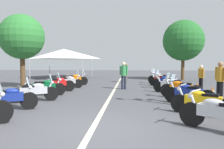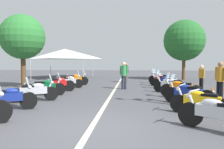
{
  "view_description": "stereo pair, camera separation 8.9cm",
  "coord_description": "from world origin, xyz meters",
  "views": [
    {
      "loc": [
        -5.47,
        -0.97,
        1.75
      ],
      "look_at": [
        6.16,
        0.0,
        1.07
      ],
      "focal_mm": 34.34,
      "sensor_mm": 36.0,
      "label": 1
    },
    {
      "loc": [
        -5.47,
        -1.06,
        1.75
      ],
      "look_at": [
        6.16,
        0.0,
        1.07
      ],
      "focal_mm": 34.34,
      "sensor_mm": 36.0,
      "label": 2
    }
  ],
  "objects": [
    {
      "name": "traffic_cone_1",
      "position": [
        5.04,
        -4.89,
        0.29
      ],
      "size": [
        0.36,
        0.36,
        0.61
      ],
      "color": "orange",
      "rests_on": "ground_plane"
    },
    {
      "name": "bystander_0",
      "position": [
        7.96,
        -5.3,
        0.92
      ],
      "size": [
        0.51,
        0.32,
        1.58
      ],
      "rotation": [
        0.0,
        0.0,
        1.88
      ],
      "color": "black",
      "rests_on": "ground_plane"
    },
    {
      "name": "bystander_2",
      "position": [
        8.26,
        -0.58,
        1.03
      ],
      "size": [
        0.32,
        0.53,
        1.75
      ],
      "rotation": [
        0.0,
        0.0,
        3.03
      ],
      "color": "#1E2338",
      "rests_on": "ground_plane"
    },
    {
      "name": "ground_plane",
      "position": [
        0.0,
        0.0,
        0.0
      ],
      "size": [
        80.0,
        80.0,
        0.0
      ],
      "primitive_type": "plane",
      "color": "#4C4C51"
    },
    {
      "name": "motorcycle_right_row_4",
      "position": [
        6.78,
        -3.23,
        0.45
      ],
      "size": [
        1.13,
        1.78,
        0.99
      ],
      "rotation": [
        0.0,
        0.0,
        1.04
      ],
      "color": "black",
      "rests_on": "ground_plane"
    },
    {
      "name": "motorcycle_right_row_5",
      "position": [
        8.57,
        -3.36,
        0.47
      ],
      "size": [
        1.33,
        1.8,
        1.21
      ],
      "rotation": [
        0.0,
        0.0,
        0.96
      ],
      "color": "black",
      "rests_on": "ground_plane"
    },
    {
      "name": "motorcycle_right_row_2",
      "position": [
        3.51,
        -3.36,
        0.48
      ],
      "size": [
        1.41,
        1.81,
        1.23
      ],
      "rotation": [
        0.0,
        0.0,
        0.93
      ],
      "color": "black",
      "rests_on": "ground_plane"
    },
    {
      "name": "motorcycle_right_row_3",
      "position": [
        5.05,
        -3.42,
        0.48
      ],
      "size": [
        1.06,
        1.88,
        1.23
      ],
      "rotation": [
        0.0,
        0.0,
        1.11
      ],
      "color": "black",
      "rests_on": "ground_plane"
    },
    {
      "name": "bystander_3",
      "position": [
        12.74,
        -0.64,
        0.96
      ],
      "size": [
        0.51,
        0.32,
        1.64
      ],
      "rotation": [
        0.0,
        0.0,
        1.24
      ],
      "color": "brown",
      "rests_on": "ground_plane"
    },
    {
      "name": "motorcycle_left_row_2",
      "position": [
        3.57,
        3.21,
        0.47
      ],
      "size": [
        1.12,
        1.95,
        1.21
      ],
      "rotation": [
        0.0,
        0.0,
        -1.1
      ],
      "color": "black",
      "rests_on": "ground_plane"
    },
    {
      "name": "roadside_tree_1",
      "position": [
        15.83,
        -6.1,
        3.81
      ],
      "size": [
        3.92,
        3.92,
        5.78
      ],
      "color": "brown",
      "rests_on": "ground_plane"
    },
    {
      "name": "motorcycle_left_row_1",
      "position": [
        1.8,
        3.41,
        0.47
      ],
      "size": [
        1.05,
        2.04,
        1.21
      ],
      "rotation": [
        0.0,
        0.0,
        -1.16
      ],
      "color": "black",
      "rests_on": "ground_plane"
    },
    {
      "name": "motorcycle_right_row_6",
      "position": [
        10.14,
        -3.21,
        0.46
      ],
      "size": [
        1.38,
        1.65,
        1.21
      ],
      "rotation": [
        0.0,
        0.0,
        0.89
      ],
      "color": "black",
      "rests_on": "ground_plane"
    },
    {
      "name": "traffic_cone_0",
      "position": [
        6.95,
        -4.79,
        0.29
      ],
      "size": [
        0.36,
        0.36,
        0.61
      ],
      "color": "orange",
      "rests_on": "ground_plane"
    },
    {
      "name": "motorcycle_left_row_3",
      "position": [
        5.19,
        3.41,
        0.47
      ],
      "size": [
        0.97,
        2.07,
        1.21
      ],
      "rotation": [
        0.0,
        0.0,
        -1.21
      ],
      "color": "black",
      "rests_on": "ground_plane"
    },
    {
      "name": "lane_centre_stripe",
      "position": [
        5.99,
        0.0,
        0.0
      ],
      "size": [
        23.77,
        0.16,
        0.01
      ],
      "primitive_type": "cube",
      "color": "beige",
      "rests_on": "ground_plane"
    },
    {
      "name": "motorcycle_right_row_0",
      "position": [
        0.01,
        -3.23,
        0.46
      ],
      "size": [
        1.41,
        1.77,
        1.01
      ],
      "rotation": [
        0.0,
        0.0,
        0.91
      ],
      "color": "black",
      "rests_on": "ground_plane"
    },
    {
      "name": "motorcycle_right_row_7",
      "position": [
        11.84,
        -3.36,
        0.47
      ],
      "size": [
        1.31,
        1.86,
        1.21
      ],
      "rotation": [
        0.0,
        0.0,
        0.98
      ],
      "color": "black",
      "rests_on": "ground_plane"
    },
    {
      "name": "bystander_1",
      "position": [
        4.47,
        -5.01,
        1.04
      ],
      "size": [
        0.47,
        0.32,
        1.77
      ],
      "rotation": [
        0.0,
        0.0,
        2.1
      ],
      "color": "black",
      "rests_on": "ground_plane"
    },
    {
      "name": "motorcycle_left_row_6",
      "position": [
        10.23,
        3.21,
        0.47
      ],
      "size": [
        0.89,
        2.1,
        1.21
      ],
      "rotation": [
        0.0,
        0.0,
        -1.27
      ],
      "color": "black",
      "rests_on": "ground_plane"
    },
    {
      "name": "motorcycle_left_row_5",
      "position": [
        8.45,
        3.16,
        0.46
      ],
      "size": [
        0.84,
        2.01,
        1.19
      ],
      "rotation": [
        0.0,
        0.0,
        -1.28
      ],
      "color": "black",
      "rests_on": "ground_plane"
    },
    {
      "name": "event_tent",
      "position": [
        17.69,
        6.32,
        2.65
      ],
      "size": [
        5.89,
        5.89,
        3.2
      ],
      "color": "white",
      "rests_on": "ground_plane"
    },
    {
      "name": "motorcycle_right_row_1",
      "position": [
        1.71,
        -3.35,
        0.46
      ],
      "size": [
        1.17,
        1.92,
        1.0
      ],
      "rotation": [
        0.0,
        0.0,
        1.06
      ],
      "color": "black",
      "rests_on": "ground_plane"
    },
    {
      "name": "roadside_tree_0",
      "position": [
        8.48,
        6.28,
        3.42
      ],
      "size": [
        3.0,
        3.0,
        4.94
      ],
      "color": "brown",
      "rests_on": "ground_plane"
    },
    {
      "name": "motorcycle_left_row_4",
      "position": [
        6.81,
        3.29,
        0.46
      ],
      "size": [
        0.9,
        1.98,
        1.01
      ],
      "rotation": [
        0.0,
        0.0,
        -1.23
      ],
      "color": "black",
      "rests_on": "ground_plane"
    }
  ]
}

